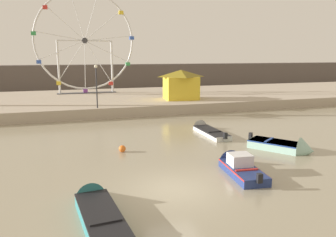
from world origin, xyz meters
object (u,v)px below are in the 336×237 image
object	(u,v)px
motorboat_navy_blue	(237,165)
promenade_lamp_near	(96,80)
ferris_wheel_white_frame	(85,42)
mooring_buoy_orange	(122,149)
motorboat_teal_painted	(97,210)
motorboat_pale_grey	(205,129)
carnival_booth_yellow_awning	(181,84)
motorboat_seafoam	(286,147)

from	to	relation	value
motorboat_navy_blue	promenade_lamp_near	distance (m)	18.32
promenade_lamp_near	ferris_wheel_white_frame	bearing A→B (deg)	89.88
promenade_lamp_near	mooring_buoy_orange	xyz separation A→B (m)	(0.28, -11.86, -3.50)
motorboat_teal_painted	mooring_buoy_orange	size ratio (longest dim) A/B	13.87
motorboat_pale_grey	motorboat_navy_blue	bearing A→B (deg)	166.14
motorboat_pale_grey	motorboat_navy_blue	distance (m)	9.09
carnival_booth_yellow_awning	mooring_buoy_orange	distance (m)	18.41
motorboat_seafoam	ferris_wheel_white_frame	bearing A→B (deg)	164.77
promenade_lamp_near	mooring_buoy_orange	bearing A→B (deg)	-88.66
ferris_wheel_white_frame	mooring_buoy_orange	world-z (taller)	ferris_wheel_white_frame
motorboat_seafoam	ferris_wheel_white_frame	world-z (taller)	ferris_wheel_white_frame
motorboat_navy_blue	motorboat_seafoam	bearing A→B (deg)	-58.20
mooring_buoy_orange	ferris_wheel_white_frame	bearing A→B (deg)	90.57
motorboat_pale_grey	mooring_buoy_orange	size ratio (longest dim) A/B	12.99
motorboat_seafoam	motorboat_navy_blue	distance (m)	5.38
ferris_wheel_white_frame	promenade_lamp_near	distance (m)	13.78
motorboat_navy_blue	mooring_buoy_orange	world-z (taller)	motorboat_navy_blue
ferris_wheel_white_frame	mooring_buoy_orange	bearing A→B (deg)	-89.43
motorboat_pale_grey	mooring_buoy_orange	xyz separation A→B (m)	(-7.32, -3.55, 0.02)
mooring_buoy_orange	motorboat_pale_grey	bearing A→B (deg)	25.87
carnival_booth_yellow_awning	motorboat_navy_blue	bearing A→B (deg)	-96.17
motorboat_navy_blue	carnival_booth_yellow_awning	bearing A→B (deg)	-5.42
mooring_buoy_orange	motorboat_seafoam	bearing A→B (deg)	-16.50
motorboat_navy_blue	mooring_buoy_orange	xyz separation A→B (m)	(-5.21, 5.29, -0.09)
motorboat_teal_painted	carnival_booth_yellow_awning	distance (m)	26.76
motorboat_teal_painted	motorboat_navy_blue	size ratio (longest dim) A/B	1.33
motorboat_teal_painted	mooring_buoy_orange	distance (m)	8.61
ferris_wheel_white_frame	promenade_lamp_near	xyz separation A→B (m)	(-0.03, -13.21, -3.93)
motorboat_seafoam	mooring_buoy_orange	distance (m)	10.50
motorboat_navy_blue	carnival_booth_yellow_awning	world-z (taller)	carnival_booth_yellow_awning
motorboat_navy_blue	ferris_wheel_white_frame	xyz separation A→B (m)	(-5.46, 30.35, 7.34)
motorboat_seafoam	carnival_booth_yellow_awning	world-z (taller)	carnival_booth_yellow_awning
motorboat_pale_grey	motorboat_teal_painted	distance (m)	15.32
motorboat_navy_blue	promenade_lamp_near	world-z (taller)	promenade_lamp_near
motorboat_teal_painted	promenade_lamp_near	size ratio (longest dim) A/B	1.48
motorboat_pale_grey	promenade_lamp_near	xyz separation A→B (m)	(-7.60, 8.31, 3.52)
motorboat_seafoam	motorboat_navy_blue	xyz separation A→B (m)	(-4.86, -2.31, 0.02)
promenade_lamp_near	mooring_buoy_orange	size ratio (longest dim) A/B	9.35
ferris_wheel_white_frame	carnival_booth_yellow_awning	size ratio (longest dim) A/B	3.08
motorboat_teal_painted	promenade_lamp_near	world-z (taller)	promenade_lamp_near
motorboat_teal_painted	promenade_lamp_near	distance (m)	20.52
motorboat_teal_painted	motorboat_navy_blue	xyz separation A→B (m)	(7.64, 2.97, 0.02)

